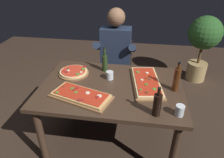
{
  "coord_description": "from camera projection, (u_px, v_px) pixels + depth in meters",
  "views": [
    {
      "loc": [
        0.27,
        -1.68,
        1.83
      ],
      "look_at": [
        0.0,
        0.05,
        0.79
      ],
      "focal_mm": 32.72,
      "sensor_mm": 36.0,
      "label": 1
    }
  ],
  "objects": [
    {
      "name": "pizza_rectangular_front",
      "position": [
        81.0,
        96.0,
        1.84
      ],
      "size": [
        0.61,
        0.41,
        0.05
      ],
      "color": "brown",
      "rests_on": "dining_table"
    },
    {
      "name": "ground_plane",
      "position": [
        111.0,
        139.0,
        2.4
      ],
      "size": [
        6.4,
        6.4,
        0.0
      ],
      "primitive_type": "plane",
      "color": "#38281E"
    },
    {
      "name": "wine_bottle_dark",
      "position": [
        105.0,
        62.0,
        2.24
      ],
      "size": [
        0.06,
        0.06,
        0.28
      ],
      "color": "#233819",
      "rests_on": "dining_table"
    },
    {
      "name": "potted_plant_corner",
      "position": [
        203.0,
        41.0,
        3.23
      ],
      "size": [
        0.52,
        0.52,
        1.09
      ],
      "color": "tan",
      "rests_on": "ground_plane"
    },
    {
      "name": "dining_table",
      "position": [
        111.0,
        94.0,
        2.07
      ],
      "size": [
        1.4,
        0.96,
        0.74
      ],
      "color": "#3D2B1E",
      "rests_on": "ground_plane"
    },
    {
      "name": "tumbler_near_camera",
      "position": [
        180.0,
        111.0,
        1.62
      ],
      "size": [
        0.07,
        0.07,
        0.09
      ],
      "color": "silver",
      "rests_on": "dining_table"
    },
    {
      "name": "vinegar_bottle_green",
      "position": [
        177.0,
        79.0,
        1.89
      ],
      "size": [
        0.06,
        0.06,
        0.3
      ],
      "color": "#47230F",
      "rests_on": "dining_table"
    },
    {
      "name": "oil_bottle_amber",
      "position": [
        157.0,
        104.0,
        1.6
      ],
      "size": [
        0.07,
        0.07,
        0.26
      ],
      "color": "black",
      "rests_on": "dining_table"
    },
    {
      "name": "seated_diner",
      "position": [
        115.0,
        55.0,
        2.65
      ],
      "size": [
        0.53,
        0.41,
        1.33
      ],
      "color": "#23232D",
      "rests_on": "ground_plane"
    },
    {
      "name": "pizza_round_far",
      "position": [
        74.0,
        72.0,
        2.22
      ],
      "size": [
        0.33,
        0.33,
        0.05
      ],
      "color": "brown",
      "rests_on": "dining_table"
    },
    {
      "name": "diner_chair",
      "position": [
        116.0,
        68.0,
        2.88
      ],
      "size": [
        0.44,
        0.44,
        0.87
      ],
      "color": "black",
      "rests_on": "ground_plane"
    },
    {
      "name": "tumbler_far_side",
      "position": [
        110.0,
        75.0,
        2.12
      ],
      "size": [
        0.08,
        0.08,
        0.09
      ],
      "color": "silver",
      "rests_on": "dining_table"
    },
    {
      "name": "pizza_rectangular_left",
      "position": [
        146.0,
        82.0,
        2.05
      ],
      "size": [
        0.37,
        0.65,
        0.05
      ],
      "color": "brown",
      "rests_on": "dining_table"
    }
  ]
}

